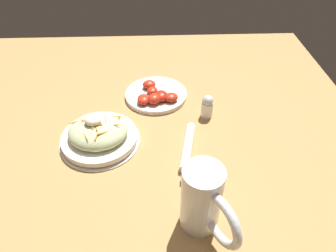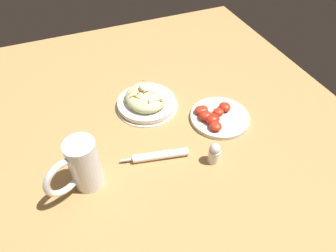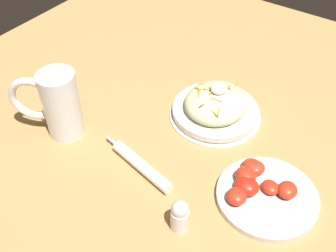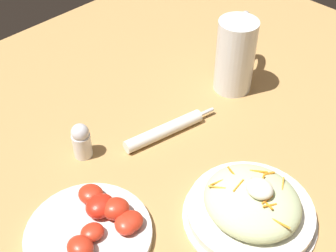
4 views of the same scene
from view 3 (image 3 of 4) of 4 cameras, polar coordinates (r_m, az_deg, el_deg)
name	(u,v)px [view 3 (image 3 of 4)]	position (r m, az deg, el deg)	size (l,w,h in m)	color
ground_plane	(187,129)	(0.98, 2.66, -0.36)	(1.43, 1.43, 0.00)	#B2844C
salad_plate	(216,107)	(1.00, 6.69, 2.72)	(0.22, 0.22, 0.09)	white
beer_mug	(59,107)	(0.95, -15.03, 2.55)	(0.11, 0.16, 0.17)	white
napkin_roll	(141,166)	(0.88, -3.75, -5.57)	(0.06, 0.21, 0.03)	white
tomato_plate	(263,191)	(0.85, 13.12, -8.92)	(0.21, 0.21, 0.05)	silver
salt_shaker	(180,215)	(0.77, 1.67, -12.41)	(0.04, 0.04, 0.07)	white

